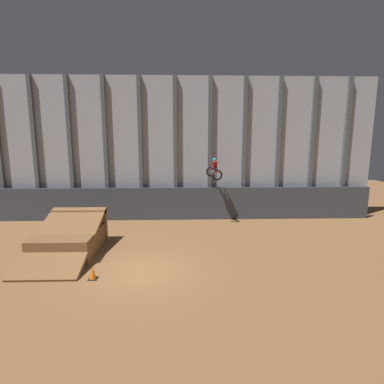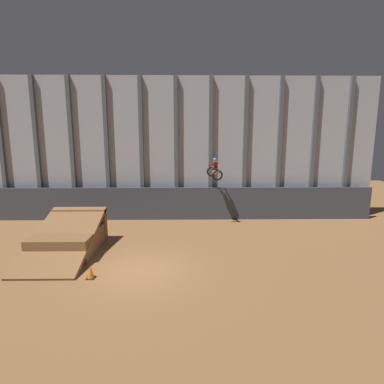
% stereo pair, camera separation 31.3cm
% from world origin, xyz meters
% --- Properties ---
extents(ground_plane, '(60.00, 60.00, 0.00)m').
position_xyz_m(ground_plane, '(0.00, 0.00, 0.00)').
color(ground_plane, brown).
extents(arena_back_wall, '(32.00, 0.40, 10.35)m').
position_xyz_m(arena_back_wall, '(0.00, 9.68, 5.18)').
color(arena_back_wall, '#A3A8B2').
rests_on(arena_back_wall, ground_plane).
extents(lower_barrier, '(31.36, 0.20, 2.39)m').
position_xyz_m(lower_barrier, '(0.00, 8.93, 1.20)').
color(lower_barrier, '#383D47').
rests_on(lower_barrier, ground_plane).
extents(dirt_ramp, '(3.05, 5.44, 2.06)m').
position_xyz_m(dirt_ramp, '(-4.20, 2.80, 0.69)').
color(dirt_ramp, brown).
rests_on(dirt_ramp, ground_plane).
extents(rider_bike_solo, '(1.03, 1.83, 1.50)m').
position_xyz_m(rider_bike_solo, '(3.98, 7.92, 3.77)').
color(rider_bike_solo, black).
extents(traffic_cone_near_ramp, '(0.36, 0.36, 0.58)m').
position_xyz_m(traffic_cone_near_ramp, '(-2.06, -0.60, 0.28)').
color(traffic_cone_near_ramp, black).
rests_on(traffic_cone_near_ramp, ground_plane).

